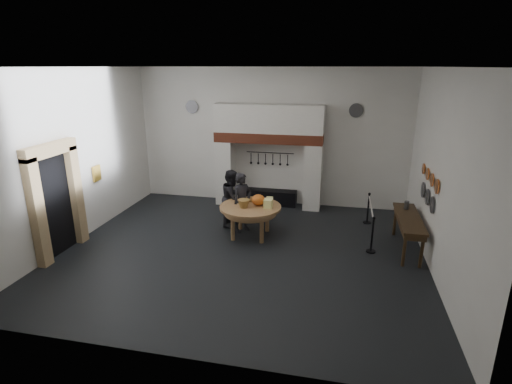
% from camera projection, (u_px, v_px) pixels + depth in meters
% --- Properties ---
extents(floor, '(9.00, 8.00, 0.02)m').
position_uv_depth(floor, '(242.00, 251.00, 10.20)').
color(floor, black).
rests_on(floor, ground).
extents(ceiling, '(9.00, 8.00, 0.02)m').
position_uv_depth(ceiling, '(240.00, 67.00, 8.84)').
color(ceiling, silver).
rests_on(ceiling, wall_back).
extents(wall_back, '(9.00, 0.02, 4.50)m').
position_uv_depth(wall_back, '(271.00, 137.00, 13.25)').
color(wall_back, silver).
rests_on(wall_back, floor).
extents(wall_front, '(9.00, 0.02, 4.50)m').
position_uv_depth(wall_front, '(173.00, 230.00, 5.79)').
color(wall_front, silver).
rests_on(wall_front, floor).
extents(wall_left, '(0.02, 8.00, 4.50)m').
position_uv_depth(wall_left, '(74.00, 157.00, 10.42)').
color(wall_left, silver).
rests_on(wall_left, floor).
extents(wall_right, '(0.02, 8.00, 4.50)m').
position_uv_depth(wall_right, '(443.00, 176.00, 8.62)').
color(wall_right, silver).
rests_on(wall_right, floor).
extents(chimney_pier_left, '(0.55, 0.70, 2.15)m').
position_uv_depth(chimney_pier_left, '(226.00, 172.00, 13.57)').
color(chimney_pier_left, silver).
rests_on(chimney_pier_left, floor).
extents(chimney_pier_right, '(0.55, 0.70, 2.15)m').
position_uv_depth(chimney_pier_right, '(313.00, 177.00, 12.98)').
color(chimney_pier_right, silver).
rests_on(chimney_pier_right, floor).
extents(hearth_brick_band, '(3.50, 0.72, 0.32)m').
position_uv_depth(hearth_brick_band, '(269.00, 137.00, 12.90)').
color(hearth_brick_band, '#9E442B').
rests_on(hearth_brick_band, chimney_pier_left).
extents(chimney_hood, '(3.50, 0.70, 0.90)m').
position_uv_depth(chimney_hood, '(269.00, 118.00, 12.72)').
color(chimney_hood, silver).
rests_on(chimney_hood, hearth_brick_band).
extents(iron_range, '(1.90, 0.45, 0.50)m').
position_uv_depth(iron_range, '(268.00, 197.00, 13.59)').
color(iron_range, black).
rests_on(iron_range, floor).
extents(utensil_rail, '(1.60, 0.02, 0.02)m').
position_uv_depth(utensil_rail, '(270.00, 153.00, 13.32)').
color(utensil_rail, black).
rests_on(utensil_rail, wall_back).
extents(door_recess, '(0.04, 1.10, 2.50)m').
position_uv_depth(door_recess, '(55.00, 206.00, 9.78)').
color(door_recess, black).
rests_on(door_recess, floor).
extents(door_jamb_near, '(0.22, 0.30, 2.60)m').
position_uv_depth(door_jamb_near, '(37.00, 214.00, 9.10)').
color(door_jamb_near, tan).
rests_on(door_jamb_near, floor).
extents(door_jamb_far, '(0.22, 0.30, 2.60)m').
position_uv_depth(door_jamb_far, '(76.00, 195.00, 10.40)').
color(door_jamb_far, tan).
rests_on(door_jamb_far, floor).
extents(door_lintel, '(0.22, 1.70, 0.30)m').
position_uv_depth(door_lintel, '(49.00, 150.00, 9.34)').
color(door_lintel, tan).
rests_on(door_lintel, door_jamb_near).
extents(wall_plaque, '(0.05, 0.34, 0.44)m').
position_uv_depth(wall_plaque, '(97.00, 173.00, 11.35)').
color(wall_plaque, gold).
rests_on(wall_plaque, wall_left).
extents(work_table, '(2.01, 2.01, 0.07)m').
position_uv_depth(work_table, '(250.00, 207.00, 10.88)').
color(work_table, '#A8884F').
rests_on(work_table, floor).
extents(pumpkin, '(0.36, 0.36, 0.31)m').
position_uv_depth(pumpkin, '(258.00, 200.00, 10.88)').
color(pumpkin, orange).
rests_on(pumpkin, work_table).
extents(cheese_block_big, '(0.22, 0.22, 0.24)m').
position_uv_depth(cheese_block_big, '(268.00, 204.00, 10.69)').
color(cheese_block_big, '#FFFC98').
rests_on(cheese_block_big, work_table).
extents(cheese_block_small, '(0.18, 0.18, 0.20)m').
position_uv_depth(cheese_block_small, '(269.00, 201.00, 10.98)').
color(cheese_block_small, '#CFD07C').
rests_on(cheese_block_small, work_table).
extents(wicker_basket, '(0.38, 0.38, 0.22)m').
position_uv_depth(wicker_basket, '(244.00, 204.00, 10.73)').
color(wicker_basket, olive).
rests_on(wicker_basket, work_table).
extents(bread_loaf, '(0.31, 0.18, 0.13)m').
position_uv_depth(bread_loaf, '(250.00, 199.00, 11.20)').
color(bread_loaf, olive).
rests_on(bread_loaf, work_table).
extents(visitor_near, '(0.72, 0.74, 1.71)m').
position_uv_depth(visitor_near, '(242.00, 203.00, 11.21)').
color(visitor_near, black).
rests_on(visitor_near, floor).
extents(visitor_far, '(0.65, 0.82, 1.68)m').
position_uv_depth(visitor_far, '(232.00, 198.00, 11.66)').
color(visitor_far, black).
rests_on(visitor_far, floor).
extents(side_table, '(0.55, 2.20, 0.06)m').
position_uv_depth(side_table, '(409.00, 218.00, 10.01)').
color(side_table, '#3B2615').
rests_on(side_table, floor).
extents(pewter_jug, '(0.12, 0.12, 0.22)m').
position_uv_depth(pewter_jug, '(406.00, 205.00, 10.53)').
color(pewter_jug, '#4B4C50').
rests_on(pewter_jug, side_table).
extents(copper_pan_a, '(0.03, 0.34, 0.34)m').
position_uv_depth(copper_pan_a, '(437.00, 187.00, 8.90)').
color(copper_pan_a, '#C6662D').
rests_on(copper_pan_a, wall_right).
extents(copper_pan_b, '(0.03, 0.32, 0.32)m').
position_uv_depth(copper_pan_b, '(432.00, 180.00, 9.41)').
color(copper_pan_b, '#C6662D').
rests_on(copper_pan_b, wall_right).
extents(copper_pan_c, '(0.03, 0.30, 0.30)m').
position_uv_depth(copper_pan_c, '(428.00, 174.00, 9.93)').
color(copper_pan_c, '#C6662D').
rests_on(copper_pan_c, wall_right).
extents(copper_pan_d, '(0.03, 0.28, 0.28)m').
position_uv_depth(copper_pan_d, '(424.00, 169.00, 10.44)').
color(copper_pan_d, '#C6662D').
rests_on(copper_pan_d, wall_right).
extents(pewter_plate_left, '(0.03, 0.40, 0.40)m').
position_uv_depth(pewter_plate_left, '(432.00, 205.00, 9.24)').
color(pewter_plate_left, '#4C4C51').
rests_on(pewter_plate_left, wall_right).
extents(pewter_plate_mid, '(0.03, 0.40, 0.40)m').
position_uv_depth(pewter_plate_mid, '(427.00, 197.00, 9.80)').
color(pewter_plate_mid, '#4C4C51').
rests_on(pewter_plate_mid, wall_right).
extents(pewter_plate_right, '(0.03, 0.40, 0.40)m').
position_uv_depth(pewter_plate_right, '(423.00, 190.00, 10.36)').
color(pewter_plate_right, '#4C4C51').
rests_on(pewter_plate_right, wall_right).
extents(pewter_plate_back_left, '(0.44, 0.03, 0.44)m').
position_uv_depth(pewter_plate_back_left, '(192.00, 107.00, 13.46)').
color(pewter_plate_back_left, '#4C4C51').
rests_on(pewter_plate_back_left, wall_back).
extents(pewter_plate_back_right, '(0.44, 0.03, 0.44)m').
position_uv_depth(pewter_plate_back_right, '(356.00, 110.00, 12.38)').
color(pewter_plate_back_right, '#4C4C51').
rests_on(pewter_plate_back_right, wall_back).
extents(barrier_post_near, '(0.05, 0.05, 0.90)m').
position_uv_depth(barrier_post_near, '(372.00, 236.00, 10.02)').
color(barrier_post_near, black).
rests_on(barrier_post_near, floor).
extents(barrier_post_far, '(0.05, 0.05, 0.90)m').
position_uv_depth(barrier_post_far, '(368.00, 209.00, 11.89)').
color(barrier_post_far, black).
rests_on(barrier_post_far, floor).
extents(barrier_rope, '(0.04, 2.00, 0.04)m').
position_uv_depth(barrier_rope, '(371.00, 207.00, 10.83)').
color(barrier_rope, silver).
rests_on(barrier_rope, barrier_post_near).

